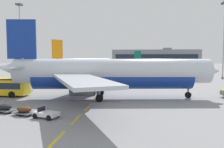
# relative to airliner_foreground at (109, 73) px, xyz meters

# --- Properties ---
(ground) EXTENTS (400.00, 400.00, 0.00)m
(ground) POSITION_rel_airliner_foreground_xyz_m (20.01, 15.54, -3.95)
(ground) COLOR gray
(apron_paint_markings) EXTENTS (8.00, 98.88, 0.01)m
(apron_paint_markings) POSITION_rel_airliner_foreground_xyz_m (-1.99, 12.83, -3.95)
(apron_paint_markings) COLOR yellow
(apron_paint_markings) RESTS_ON ground
(airliner_foreground) EXTENTS (34.82, 34.38, 12.20)m
(airliner_foreground) POSITION_rel_airliner_foreground_xyz_m (0.00, 0.00, 0.00)
(airliner_foreground) COLOR silver
(airliner_foreground) RESTS_ON ground
(airliner_mid_left) EXTENTS (31.02, 32.76, 12.03)m
(airliner_mid_left) POSITION_rel_airliner_foreground_xyz_m (-14.63, 46.59, -0.05)
(airliner_mid_left) COLOR silver
(airliner_mid_left) RESTS_ON ground
(airliner_far_right) EXTENTS (28.30, 27.98, 9.92)m
(airliner_far_right) POSITION_rel_airliner_foreground_xyz_m (15.91, 83.05, -0.74)
(airliner_far_right) COLOR silver
(airliner_far_right) RESTS_ON ground
(baggage_train) EXTENTS (8.62, 4.10, 1.14)m
(baggage_train) POSITION_rel_airliner_foreground_xyz_m (-8.18, -11.17, -3.42)
(baggage_train) COLOR silver
(baggage_train) RESTS_ON ground
(uld_cargo_container) EXTENTS (1.79, 1.75, 1.60)m
(uld_cargo_container) POSITION_rel_airliner_foreground_xyz_m (-15.42, 3.94, -3.15)
(uld_cargo_container) COLOR #B7BCC6
(uld_cargo_container) RESTS_ON ground
(apron_light_mast_near) EXTENTS (1.80, 1.80, 23.67)m
(apron_light_mast_near) POSITION_rel_airliner_foreground_xyz_m (-33.39, 35.54, 10.86)
(apron_light_mast_near) COLOR slate
(apron_light_mast_near) RESTS_ON ground
(apron_light_mast_far) EXTENTS (1.80, 1.80, 22.58)m
(apron_light_mast_far) POSITION_rel_airliner_foreground_xyz_m (30.09, 35.63, 10.26)
(apron_light_mast_far) COLOR slate
(apron_light_mast_far) RESTS_ON ground
(terminal_satellite) EXTENTS (60.54, 26.05, 13.47)m
(terminal_satellite) POSITION_rel_airliner_foreground_xyz_m (17.94, 134.65, 2.00)
(terminal_satellite) COLOR gray
(terminal_satellite) RESTS_ON ground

